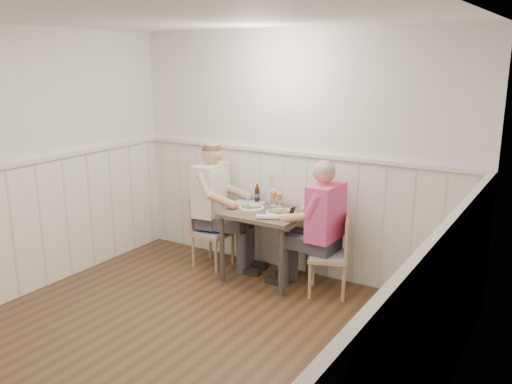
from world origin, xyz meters
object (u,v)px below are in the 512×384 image
(chair_left, at_px, (209,229))
(diner_cream, at_px, (215,214))
(beer_bottle, at_px, (257,194))
(dining_table, at_px, (266,221))
(grass_vase, at_px, (270,189))
(man_in_pink, at_px, (321,237))
(chair_right, at_px, (334,253))

(chair_left, xyz_separation_m, diner_cream, (0.05, 0.04, 0.17))
(beer_bottle, bearing_deg, dining_table, -44.37)
(chair_left, height_order, grass_vase, grass_vase)
(dining_table, xyz_separation_m, diner_cream, (-0.69, 0.04, -0.04))
(chair_left, bearing_deg, beer_bottle, 29.03)
(diner_cream, height_order, beer_bottle, diner_cream)
(chair_left, height_order, man_in_pink, man_in_pink)
(beer_bottle, distance_m, grass_vase, 0.16)
(chair_right, distance_m, diner_cream, 1.47)
(diner_cream, bearing_deg, chair_right, -0.93)
(dining_table, bearing_deg, chair_left, 179.86)
(chair_left, xyz_separation_m, man_in_pink, (1.38, -0.00, 0.15))
(man_in_pink, xyz_separation_m, beer_bottle, (-0.91, 0.27, 0.26))
(man_in_pink, bearing_deg, chair_left, 179.88)
(dining_table, height_order, beer_bottle, beer_bottle)
(diner_cream, distance_m, grass_vase, 0.69)
(dining_table, xyz_separation_m, beer_bottle, (-0.27, 0.26, 0.20))
(chair_left, bearing_deg, chair_right, 0.43)
(man_in_pink, height_order, diner_cream, diner_cream)
(beer_bottle, bearing_deg, chair_left, -150.97)
(chair_left, bearing_deg, dining_table, -0.14)
(beer_bottle, bearing_deg, grass_vase, 18.70)
(chair_right, relative_size, man_in_pink, 0.58)
(dining_table, xyz_separation_m, grass_vase, (-0.14, 0.31, 0.26))
(grass_vase, bearing_deg, man_in_pink, -21.95)
(chair_right, xyz_separation_m, beer_bottle, (-1.04, 0.25, 0.40))
(man_in_pink, bearing_deg, dining_table, 179.90)
(chair_right, xyz_separation_m, grass_vase, (-0.91, 0.30, 0.47))
(man_in_pink, bearing_deg, beer_bottle, 163.65)
(diner_cream, distance_m, beer_bottle, 0.53)
(dining_table, xyz_separation_m, chair_right, (0.77, 0.01, -0.20))
(chair_right, relative_size, chair_left, 1.02)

